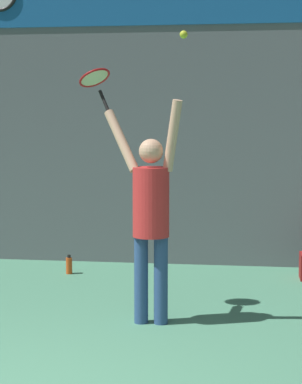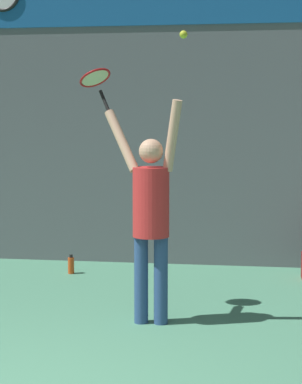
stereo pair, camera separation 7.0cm
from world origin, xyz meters
name	(u,v)px [view 2 (the right image)]	position (x,y,z in m)	size (l,w,h in m)	color
back_wall	(125,73)	(0.00, 5.16, 2.50)	(18.00, 0.10, 5.00)	slate
tennis_player	(151,210)	(0.74, 2.44, 1.07)	(0.81, 0.46, 2.09)	#2D4C7F
tennis_racket	(96,80)	(0.15, 2.78, 2.28)	(0.42, 0.42, 0.43)	black
tennis_ball	(184,35)	(1.04, 2.36, 2.65)	(0.07, 0.07, 0.07)	#CCDB2D
water_bottle	(71,265)	(-0.55, 4.35, 0.11)	(0.08, 0.08, 0.24)	#D84C19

